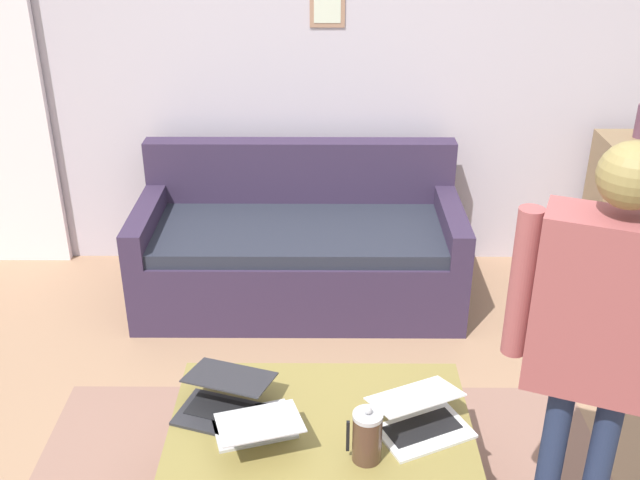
# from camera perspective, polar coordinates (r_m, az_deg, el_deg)

# --- Properties ---
(back_wall) EXTENTS (7.04, 0.11, 2.70)m
(back_wall) POSITION_cam_1_polar(r_m,az_deg,el_deg) (4.60, 0.03, 14.12)
(back_wall) COLOR #BEB4C2
(back_wall) RESTS_ON ground_plane
(couch) EXTENTS (1.87, 0.86, 0.88)m
(couch) POSITION_cam_1_polar(r_m,az_deg,el_deg) (4.43, -1.58, -0.78)
(couch) COLOR #342640
(couch) RESTS_ON ground_plane
(coffee_table) EXTENTS (1.15, 0.69, 0.44)m
(coffee_table) POSITION_cam_1_polar(r_m,az_deg,el_deg) (2.98, 0.06, -13.99)
(coffee_table) COLOR olive
(coffee_table) RESTS_ON ground_plane
(laptop_left) EXTENTS (0.38, 0.41, 0.13)m
(laptop_left) POSITION_cam_1_polar(r_m,az_deg,el_deg) (2.86, -4.94, -13.85)
(laptop_left) COLOR silver
(laptop_left) RESTS_ON coffee_table
(laptop_center) EXTENTS (0.42, 0.40, 0.14)m
(laptop_center) POSITION_cam_1_polar(r_m,az_deg,el_deg) (2.90, 7.73, -13.40)
(laptop_center) COLOR silver
(laptop_center) RESTS_ON coffee_table
(laptop_right) EXTENTS (0.41, 0.40, 0.13)m
(laptop_right) POSITION_cam_1_polar(r_m,az_deg,el_deg) (2.97, -7.34, -12.13)
(laptop_right) COLOR #28282D
(laptop_right) RESTS_ON coffee_table
(french_press) EXTENTS (0.13, 0.11, 0.23)m
(french_press) POSITION_cam_1_polar(r_m,az_deg,el_deg) (2.72, 3.61, -14.72)
(french_press) COLOR #4C3323
(french_press) RESTS_ON coffee_table
(side_shelf) EXTENTS (0.42, 0.32, 0.93)m
(side_shelf) POSITION_cam_1_polar(r_m,az_deg,el_deg) (4.94, 22.23, 2.17)
(side_shelf) COLOR olive
(side_shelf) RESTS_ON ground_plane
(person_standing) EXTENTS (0.57, 0.33, 1.67)m
(person_standing) POSITION_cam_1_polar(r_m,az_deg,el_deg) (2.46, 20.69, -6.35)
(person_standing) COLOR #212C4B
(person_standing) RESTS_ON ground_plane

